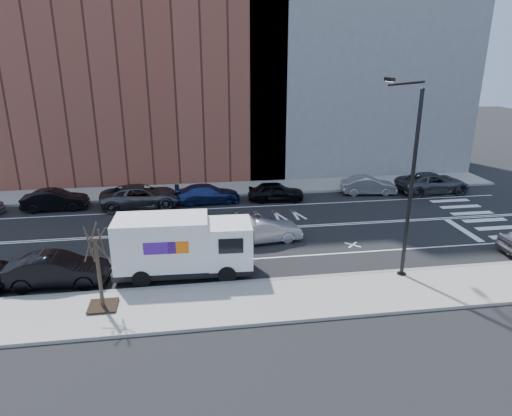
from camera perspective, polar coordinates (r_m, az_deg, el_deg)
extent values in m
plane|color=black|center=(28.42, -1.76, -2.73)|extent=(120.00, 120.00, 0.00)
cube|color=gray|center=(20.54, 1.25, -11.53)|extent=(44.00, 3.60, 0.15)
cube|color=gray|center=(36.68, -3.42, 2.41)|extent=(44.00, 3.60, 0.15)
cube|color=gray|center=(22.08, 0.45, -9.17)|extent=(44.00, 0.25, 0.17)
cube|color=gray|center=(34.96, -3.14, 1.59)|extent=(44.00, 0.25, 0.17)
cube|color=brown|center=(42.13, -16.18, 18.93)|extent=(26.00, 10.00, 22.00)
cube|color=slate|center=(44.54, 12.10, 21.78)|extent=(20.00, 10.00, 26.00)
cylinder|color=black|center=(22.19, 18.82, 2.24)|extent=(0.18, 0.18, 9.00)
cylinder|color=black|center=(23.75, 17.70, -7.97)|extent=(0.44, 0.44, 0.20)
sphere|color=black|center=(21.42, 20.10, 13.71)|extent=(0.20, 0.20, 0.20)
cylinder|color=black|center=(22.92, 18.12, 14.57)|extent=(0.11, 3.49, 0.48)
cube|color=black|center=(24.45, 16.36, 15.19)|extent=(0.25, 0.80, 0.18)
cube|color=#FFF2CC|center=(24.45, 16.34, 14.95)|extent=(0.18, 0.55, 0.03)
cube|color=black|center=(20.95, -18.58, -11.48)|extent=(1.20, 1.20, 0.04)
cylinder|color=#382B1E|center=(20.25, -19.03, -7.75)|extent=(0.16, 0.16, 3.20)
cylinder|color=#382B1E|center=(19.64, -18.75, -4.07)|extent=(0.06, 0.80, 1.44)
cylinder|color=#382B1E|center=(19.88, -19.13, -3.82)|extent=(0.81, 0.31, 1.19)
cylinder|color=#382B1E|center=(19.86, -19.97, -3.95)|extent=(0.58, 0.76, 1.50)
cylinder|color=#382B1E|center=(19.59, -20.12, -4.28)|extent=(0.47, 0.61, 1.37)
cylinder|color=#382B1E|center=(19.45, -19.36, -4.36)|extent=(0.72, 0.29, 1.13)
cube|color=black|center=(22.95, -9.08, -7.20)|extent=(6.60, 2.47, 0.32)
cube|color=silver|center=(22.44, -3.31, -4.34)|extent=(2.19, 2.34, 2.10)
cube|color=black|center=(22.39, -0.58, -3.49)|extent=(0.14, 1.95, 1.00)
cube|color=black|center=(21.27, -3.16, -4.78)|extent=(1.16, 0.09, 0.74)
cube|color=black|center=(23.38, -3.48, -2.53)|extent=(1.16, 0.09, 0.74)
cube|color=black|center=(22.95, -0.68, -6.65)|extent=(0.24, 2.11, 0.37)
cube|color=silver|center=(22.46, -11.67, -4.13)|extent=(4.50, 2.49, 2.42)
cube|color=#47198C|center=(21.32, -11.97, -4.97)|extent=(1.47, 0.08, 0.58)
cube|color=orange|center=(21.25, -9.70, -4.91)|extent=(0.95, 0.06, 0.58)
cube|color=#47198C|center=(23.49, -11.46, -2.65)|extent=(1.47, 0.08, 0.58)
cube|color=orange|center=(23.42, -9.41, -2.59)|extent=(0.95, 0.06, 0.58)
cylinder|color=black|center=(21.99, -3.66, -8.29)|extent=(0.89, 0.33, 0.88)
cylinder|color=black|center=(23.88, -3.90, -5.99)|extent=(0.89, 0.33, 0.88)
cylinder|color=black|center=(22.22, -14.12, -8.57)|extent=(0.89, 0.33, 0.88)
cylinder|color=black|center=(24.09, -13.49, -6.28)|extent=(0.89, 0.33, 0.88)
imported|color=black|center=(34.71, -23.80, 0.93)|extent=(4.40, 1.62, 1.44)
imported|color=#44454A|center=(33.38, -14.12, 1.46)|extent=(5.89, 3.08, 1.58)
imported|color=navy|center=(33.46, -6.07, 1.78)|extent=(4.77, 2.12, 1.36)
imported|color=black|center=(33.79, 2.50, 2.08)|extent=(4.24, 2.01, 1.40)
imported|color=#999A9D|center=(36.40, 13.88, 2.75)|extent=(4.33, 1.97, 1.38)
imported|color=#414348|center=(38.29, 21.24, 2.95)|extent=(5.73, 2.79, 1.57)
imported|color=silver|center=(26.43, 1.03, -2.78)|extent=(4.47, 2.06, 1.42)
imported|color=black|center=(23.55, -23.60, -7.13)|extent=(4.74, 1.79, 1.55)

